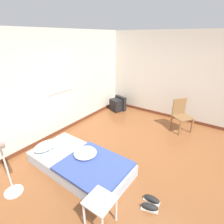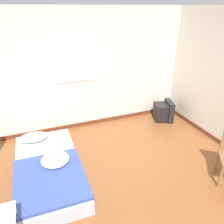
% 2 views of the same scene
% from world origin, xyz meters
% --- Properties ---
extents(ground_plane, '(20.00, 20.00, 0.00)m').
position_xyz_m(ground_plane, '(0.00, 0.00, 0.00)').
color(ground_plane, brown).
extents(wall_back, '(7.49, 0.08, 2.60)m').
position_xyz_m(wall_back, '(0.00, 2.44, 1.29)').
color(wall_back, silver).
rests_on(wall_back, ground_plane).
extents(wall_right, '(0.08, 7.23, 2.60)m').
position_xyz_m(wall_right, '(2.57, 0.00, 1.29)').
color(wall_right, silver).
rests_on(wall_right, ground_plane).
extents(mattress_bed, '(1.06, 2.08, 0.38)m').
position_xyz_m(mattress_bed, '(-0.86, 0.95, 0.15)').
color(mattress_bed, silver).
rests_on(mattress_bed, ground_plane).
extents(crt_tv, '(0.53, 0.54, 0.49)m').
position_xyz_m(crt_tv, '(2.06, 1.97, 0.23)').
color(crt_tv, black).
rests_on(crt_tv, ground_plane).
extents(wooden_chair, '(0.61, 0.61, 0.88)m').
position_xyz_m(wooden_chair, '(1.92, -0.18, 0.50)').
color(wooden_chair, olive).
rests_on(wooden_chair, ground_plane).
extents(side_stool, '(0.36, 0.36, 0.46)m').
position_xyz_m(side_stool, '(-1.49, -0.07, 0.37)').
color(side_stool, white).
rests_on(side_stool, ground_plane).
extents(sneaker_pair, '(0.30, 0.30, 0.10)m').
position_xyz_m(sneaker_pair, '(-0.83, -0.54, 0.05)').
color(sneaker_pair, silver).
rests_on(sneaker_pair, ground_plane).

